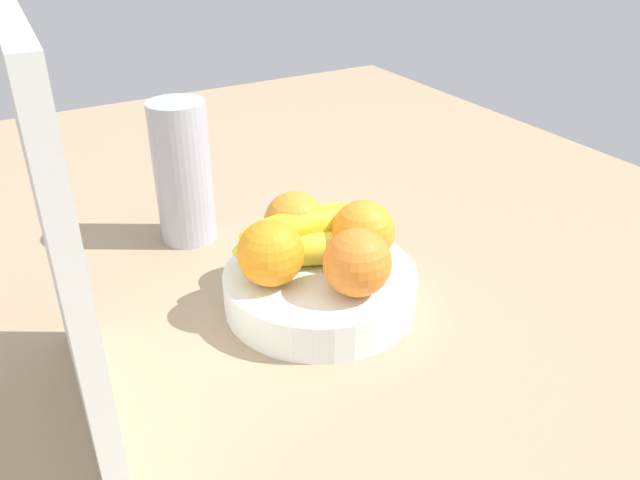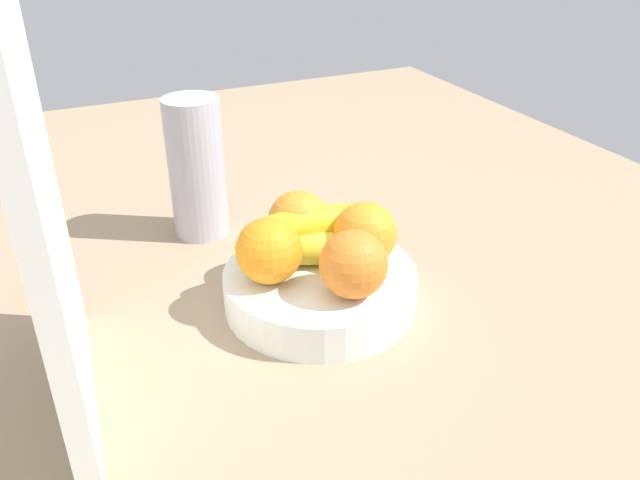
{
  "view_description": "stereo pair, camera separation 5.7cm",
  "coord_description": "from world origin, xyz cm",
  "px_view_note": "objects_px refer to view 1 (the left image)",
  "views": [
    {
      "loc": [
        -55.01,
        30.33,
        43.22
      ],
      "look_at": [
        -0.66,
        -1.2,
        8.5
      ],
      "focal_mm": 36.47,
      "sensor_mm": 36.0,
      "label": 1
    },
    {
      "loc": [
        -57.65,
        25.27,
        43.22
      ],
      "look_at": [
        -0.66,
        -1.2,
        8.5
      ],
      "focal_mm": 36.47,
      "sensor_mm": 36.0,
      "label": 2
    }
  ],
  "objects_px": {
    "orange_back_left": "(272,254)",
    "orange_front_left": "(357,263)",
    "fruit_bowl": "(320,287)",
    "thermos_tumbler": "(183,173)",
    "cutting_board": "(59,248)",
    "orange_front_right": "(363,232)",
    "orange_center": "(295,223)",
    "banana_bunch": "(308,236)"
  },
  "relations": [
    {
      "from": "fruit_bowl",
      "to": "thermos_tumbler",
      "type": "bearing_deg",
      "value": 17.8
    },
    {
      "from": "orange_center",
      "to": "thermos_tumbler",
      "type": "relative_size",
      "value": 0.38
    },
    {
      "from": "fruit_bowl",
      "to": "thermos_tumbler",
      "type": "distance_m",
      "value": 0.25
    },
    {
      "from": "fruit_bowl",
      "to": "orange_front_right",
      "type": "distance_m",
      "value": 0.08
    },
    {
      "from": "orange_center",
      "to": "banana_bunch",
      "type": "distance_m",
      "value": 0.03
    },
    {
      "from": "orange_back_left",
      "to": "thermos_tumbler",
      "type": "xyz_separation_m",
      "value": [
        0.23,
        0.02,
        0.01
      ]
    },
    {
      "from": "fruit_bowl",
      "to": "orange_back_left",
      "type": "xyz_separation_m",
      "value": [
        0.0,
        0.06,
        0.06
      ]
    },
    {
      "from": "orange_center",
      "to": "cutting_board",
      "type": "height_order",
      "value": "cutting_board"
    },
    {
      "from": "orange_front_left",
      "to": "thermos_tumbler",
      "type": "distance_m",
      "value": 0.3
    },
    {
      "from": "fruit_bowl",
      "to": "orange_center",
      "type": "height_order",
      "value": "orange_center"
    },
    {
      "from": "orange_back_left",
      "to": "cutting_board",
      "type": "height_order",
      "value": "cutting_board"
    },
    {
      "from": "orange_front_right",
      "to": "orange_center",
      "type": "bearing_deg",
      "value": 43.51
    },
    {
      "from": "orange_front_right",
      "to": "thermos_tumbler",
      "type": "xyz_separation_m",
      "value": [
        0.24,
        0.13,
        0.01
      ]
    },
    {
      "from": "orange_front_left",
      "to": "orange_back_left",
      "type": "relative_size",
      "value": 1.0
    },
    {
      "from": "orange_front_left",
      "to": "orange_center",
      "type": "height_order",
      "value": "same"
    },
    {
      "from": "thermos_tumbler",
      "to": "orange_back_left",
      "type": "bearing_deg",
      "value": -175.76
    },
    {
      "from": "orange_center",
      "to": "thermos_tumbler",
      "type": "distance_m",
      "value": 0.19
    },
    {
      "from": "orange_front_left",
      "to": "orange_front_right",
      "type": "bearing_deg",
      "value": -38.5
    },
    {
      "from": "banana_bunch",
      "to": "thermos_tumbler",
      "type": "distance_m",
      "value": 0.22
    },
    {
      "from": "fruit_bowl",
      "to": "orange_back_left",
      "type": "height_order",
      "value": "orange_back_left"
    },
    {
      "from": "orange_front_left",
      "to": "orange_center",
      "type": "xyz_separation_m",
      "value": [
        0.11,
        0.01,
        0.0
      ]
    },
    {
      "from": "orange_center",
      "to": "cutting_board",
      "type": "bearing_deg",
      "value": 112.81
    },
    {
      "from": "banana_bunch",
      "to": "orange_front_left",
      "type": "bearing_deg",
      "value": -172.68
    },
    {
      "from": "orange_front_right",
      "to": "thermos_tumbler",
      "type": "bearing_deg",
      "value": 28.87
    },
    {
      "from": "fruit_bowl",
      "to": "cutting_board",
      "type": "distance_m",
      "value": 0.32
    },
    {
      "from": "orange_back_left",
      "to": "banana_bunch",
      "type": "bearing_deg",
      "value": -67.11
    },
    {
      "from": "fruit_bowl",
      "to": "thermos_tumbler",
      "type": "height_order",
      "value": "thermos_tumbler"
    },
    {
      "from": "orange_center",
      "to": "orange_back_left",
      "type": "height_order",
      "value": "same"
    },
    {
      "from": "orange_back_left",
      "to": "cutting_board",
      "type": "relative_size",
      "value": 0.2
    },
    {
      "from": "fruit_bowl",
      "to": "orange_front_right",
      "type": "xyz_separation_m",
      "value": [
        -0.0,
        -0.06,
        0.06
      ]
    },
    {
      "from": "thermos_tumbler",
      "to": "orange_front_right",
      "type": "bearing_deg",
      "value": -151.13
    },
    {
      "from": "orange_front_right",
      "to": "fruit_bowl",
      "type": "bearing_deg",
      "value": 86.91
    },
    {
      "from": "orange_front_left",
      "to": "banana_bunch",
      "type": "xyz_separation_m",
      "value": [
        0.09,
        0.01,
        -0.01
      ]
    },
    {
      "from": "orange_front_right",
      "to": "cutting_board",
      "type": "xyz_separation_m",
      "value": [
        -0.05,
        0.33,
        0.1
      ]
    },
    {
      "from": "orange_front_right",
      "to": "orange_back_left",
      "type": "distance_m",
      "value": 0.11
    },
    {
      "from": "orange_front_right",
      "to": "orange_center",
      "type": "relative_size",
      "value": 1.0
    },
    {
      "from": "orange_front_left",
      "to": "orange_back_left",
      "type": "height_order",
      "value": "same"
    },
    {
      "from": "fruit_bowl",
      "to": "orange_back_left",
      "type": "distance_m",
      "value": 0.08
    },
    {
      "from": "thermos_tumbler",
      "to": "orange_center",
      "type": "bearing_deg",
      "value": -157.39
    },
    {
      "from": "orange_back_left",
      "to": "orange_front_left",
      "type": "bearing_deg",
      "value": -131.33
    },
    {
      "from": "fruit_bowl",
      "to": "orange_center",
      "type": "bearing_deg",
      "value": 1.38
    },
    {
      "from": "orange_front_left",
      "to": "thermos_tumbler",
      "type": "relative_size",
      "value": 0.38
    }
  ]
}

